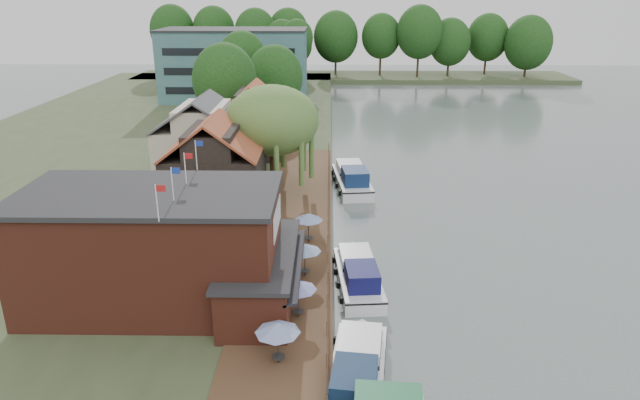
{
  "coord_description": "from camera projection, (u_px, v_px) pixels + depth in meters",
  "views": [
    {
      "loc": [
        -5.28,
        -32.46,
        19.32
      ],
      "look_at": [
        -6.0,
        12.0,
        3.0
      ],
      "focal_mm": 32.0,
      "sensor_mm": 36.0,
      "label": 1
    }
  ],
  "objects": [
    {
      "name": "umbrella_4",
      "position": [
        308.0,
        228.0,
        43.63
      ],
      "size": [
        2.26,
        2.26,
        2.38
      ],
      "primitive_type": null,
      "color": "navy",
      "rests_on": "quay_deck"
    },
    {
      "name": "bank_tree_3",
      "position": [
        297.0,
        55.0,
        109.48
      ],
      "size": [
        6.04,
        6.04,
        13.51
      ],
      "primitive_type": null,
      "color": "#143811",
      "rests_on": "land_bank"
    },
    {
      "name": "umbrella_3",
      "position": [
        305.0,
        260.0,
        38.44
      ],
      "size": [
        2.24,
        2.24,
        2.38
      ],
      "primitive_type": null,
      "color": "navy",
      "rests_on": "quay_deck"
    },
    {
      "name": "ground",
      "position": [
        409.0,
        307.0,
        37.05
      ],
      "size": [
        260.0,
        260.0,
        0.0
      ],
      "primitive_type": "plane",
      "color": "#53605F",
      "rests_on": "ground"
    },
    {
      "name": "quay_deck",
      "position": [
        295.0,
        231.0,
        46.19
      ],
      "size": [
        6.0,
        50.0,
        0.1
      ],
      "primitive_type": "cube",
      "color": "#47301E",
      "rests_on": "land_bank"
    },
    {
      "name": "quay_rail",
      "position": [
        328.0,
        224.0,
        46.47
      ],
      "size": [
        0.2,
        49.0,
        1.0
      ],
      "primitive_type": null,
      "color": "black",
      "rests_on": "land_bank"
    },
    {
      "name": "cottage_b",
      "position": [
        204.0,
        138.0,
        58.04
      ],
      "size": [
        9.6,
        8.6,
        8.5
      ],
      "primitive_type": null,
      "color": "beige",
      "rests_on": "land_bank"
    },
    {
      "name": "cottage_c",
      "position": [
        254.0,
        120.0,
        66.43
      ],
      "size": [
        7.6,
        7.6,
        8.5
      ],
      "primitive_type": null,
      "color": "black",
      "rests_on": "land_bank"
    },
    {
      "name": "cruiser_1",
      "position": [
        358.0,
        271.0,
        39.35
      ],
      "size": [
        3.84,
        9.76,
        2.3
      ],
      "primitive_type": null,
      "rotation": [
        0.0,
        0.0,
        0.08
      ],
      "color": "white",
      "rests_on": "ground"
    },
    {
      "name": "bank_tree_4",
      "position": [
        283.0,
        52.0,
        116.48
      ],
      "size": [
        6.72,
        6.72,
        13.12
      ],
      "primitive_type": null,
      "color": "#143811",
      "rests_on": "land_bank"
    },
    {
      "name": "bank_tree_0",
      "position": [
        225.0,
        91.0,
        73.8
      ],
      "size": [
        8.28,
        8.28,
        12.33
      ],
      "primitive_type": null,
      "color": "#143811",
      "rests_on": "land_bank"
    },
    {
      "name": "bank_tree_5",
      "position": [
        297.0,
        54.0,
        124.23
      ],
      "size": [
        6.54,
        6.54,
        10.99
      ],
      "primitive_type": null,
      "color": "#143811",
      "rests_on": "land_bank"
    },
    {
      "name": "umbrella_1",
      "position": [
        298.0,
        299.0,
        33.55
      ],
      "size": [
        2.24,
        2.24,
        2.38
      ],
      "primitive_type": null,
      "color": "navy",
      "rests_on": "quay_deck"
    },
    {
      "name": "pub",
      "position": [
        185.0,
        247.0,
        34.72
      ],
      "size": [
        20.0,
        11.0,
        7.3
      ],
      "primitive_type": null,
      "color": "maroon",
      "rests_on": "land_bank"
    },
    {
      "name": "cottage_a",
      "position": [
        215.0,
        167.0,
        48.61
      ],
      "size": [
        8.6,
        7.6,
        8.5
      ],
      "primitive_type": null,
      "color": "black",
      "rests_on": "land_bank"
    },
    {
      "name": "bank_tree_1",
      "position": [
        275.0,
        84.0,
        82.64
      ],
      "size": [
        8.09,
        8.09,
        11.28
      ],
      "primitive_type": null,
      "color": "#143811",
      "rests_on": "land_bank"
    },
    {
      "name": "cruiser_2",
      "position": [
        352.0,
        176.0,
        59.13
      ],
      "size": [
        4.63,
        11.08,
        2.64
      ],
      "primitive_type": null,
      "rotation": [
        0.0,
        0.0,
        0.11
      ],
      "color": "white",
      "rests_on": "ground"
    },
    {
      "name": "umbrella_2",
      "position": [
        281.0,
        285.0,
        35.17
      ],
      "size": [
        2.14,
        2.14,
        2.38
      ],
      "primitive_type": null,
      "color": "#1E1B97",
      "rests_on": "quay_deck"
    },
    {
      "name": "cruiser_0",
      "position": [
        357.0,
        368.0,
        29.21
      ],
      "size": [
        4.36,
        10.08,
        2.36
      ],
      "primitive_type": null,
      "rotation": [
        0.0,
        0.0,
        -0.13
      ],
      "color": "white",
      "rests_on": "ground"
    },
    {
      "name": "land_bank",
      "position": [
        129.0,
        154.0,
        70.19
      ],
      "size": [
        50.0,
        140.0,
        1.0
      ],
      "primitive_type": "cube",
      "color": "#384728",
      "rests_on": "ground"
    },
    {
      "name": "willow",
      "position": [
        273.0,
        141.0,
        52.9
      ],
      "size": [
        8.6,
        8.6,
        10.43
      ],
      "primitive_type": null,
      "color": "#476B2D",
      "rests_on": "land_bank"
    },
    {
      "name": "hotel_block",
      "position": [
        235.0,
        64.0,
        100.62
      ],
      "size": [
        25.4,
        12.4,
        12.3
      ],
      "primitive_type": null,
      "color": "#38666B",
      "rests_on": "land_bank"
    },
    {
      "name": "bank_tree_2",
      "position": [
        243.0,
        73.0,
        87.56
      ],
      "size": [
        7.35,
        7.35,
        12.87
      ],
      "primitive_type": null,
      "color": "#143811",
      "rests_on": "land_bank"
    },
    {
      "name": "umbrella_0",
      "position": [
        278.0,
        343.0,
        29.35
      ],
      "size": [
        2.38,
        2.38,
        2.38
      ],
      "primitive_type": null,
      "color": "navy",
      "rests_on": "quay_deck"
    }
  ]
}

